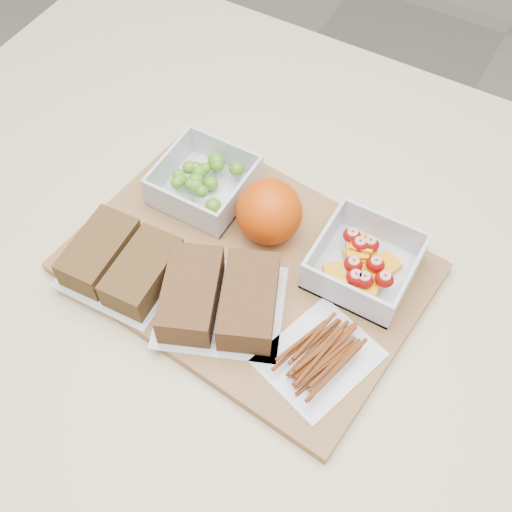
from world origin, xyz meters
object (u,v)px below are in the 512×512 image
Objects in this scene: grape_container at (205,182)px; sandwich_bag_center at (220,298)px; orange at (269,212)px; pretzel_bag at (320,353)px; sandwich_bag_left at (121,262)px; fruit_container at (364,264)px; cutting_board at (247,268)px.

grape_container reaches higher than sandwich_bag_center.
orange is 0.19m from pretzel_bag.
orange reaches higher than sandwich_bag_left.
fruit_container is (0.24, -0.01, -0.00)m from grape_container.
grape_container is 0.18m from sandwich_bag_center.
fruit_container reaches higher than sandwich_bag_left.
pretzel_bag is at bearing -42.96° from orange.
sandwich_bag_center is (-0.13, -0.13, 0.00)m from fruit_container.
cutting_board is 5.00× the size of orange.
sandwich_bag_center is at bearing 7.03° from sandwich_bag_left.
fruit_container is at bearing 30.67° from cutting_board.
fruit_container is 0.63× the size of sandwich_bag_center.
orange is (-0.00, 0.06, 0.05)m from cutting_board.
sandwich_bag_left is 0.75× the size of sandwich_bag_center.
cutting_board is 0.15m from fruit_container.
fruit_container is at bearing 29.56° from sandwich_bag_left.
orange is at bearing -178.64° from fruit_container.
cutting_board is at bearing 93.20° from sandwich_bag_center.
grape_container is at bearing 149.33° from pretzel_bag.
pretzel_bag is at bearing 3.31° from sandwich_bag_left.
cutting_board is 0.13m from grape_container.
grape_container is 0.62× the size of sandwich_bag_center.
pretzel_bag is at bearing -87.29° from fruit_container.
pretzel_bag is (0.01, -0.13, -0.01)m from fruit_container.
pretzel_bag is at bearing -30.67° from grape_container.
sandwich_bag_left is (-0.13, -0.09, 0.03)m from cutting_board.
orange is at bearing 96.96° from cutting_board.
orange is at bearing 92.31° from sandwich_bag_center.
fruit_container is 0.29m from sandwich_bag_left.
sandwich_bag_center reaches higher than pretzel_bag.
sandwich_bag_center is (0.01, -0.13, -0.02)m from orange.
sandwich_bag_center is at bearing 179.57° from pretzel_bag.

